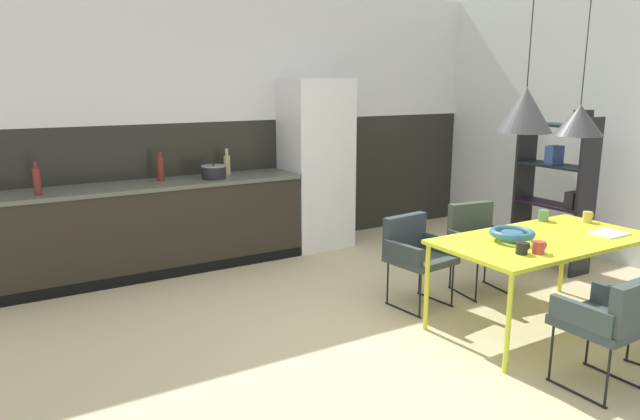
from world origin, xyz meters
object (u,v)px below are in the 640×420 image
object	(u,v)px
cooking_pot	(214,172)
pendant_lamp_over_table_near	(525,110)
bottle_spice_small	(161,168)
pendant_lamp_over_table_far	(579,120)
fruit_bowl	(512,234)
dining_table	(543,243)
armchair_head_of_table	(415,248)
mug_glass_clear	(539,247)
mug_wide_latte	(544,215)
open_book	(608,233)
armchair_far_side	(477,237)
refrigerator_column	(316,164)
mug_tall_blue	(522,248)
armchair_facing_counter	(614,315)
mug_white_ceramic	(588,217)
open_shelf_unit	(556,187)
bottle_oil_tall	(37,181)
bottle_vinegar_dark	(227,164)

from	to	relation	value
cooking_pot	pendant_lamp_over_table_near	world-z (taller)	pendant_lamp_over_table_near
bottle_spice_small	pendant_lamp_over_table_far	size ratio (longest dim) A/B	0.21
fruit_bowl	dining_table	bearing A→B (deg)	-11.60
armchair_head_of_table	dining_table	bearing A→B (deg)	115.20
mug_glass_clear	mug_wide_latte	distance (m)	1.04
open_book	mug_glass_clear	bearing A→B (deg)	-175.90
armchair_far_side	armchair_head_of_table	bearing A→B (deg)	5.60
armchair_far_side	mug_glass_clear	world-z (taller)	mug_glass_clear
dining_table	cooking_pot	bearing A→B (deg)	119.25
mug_glass_clear	pendant_lamp_over_table_near	size ratio (longest dim) A/B	0.09
refrigerator_column	bottle_spice_small	world-z (taller)	refrigerator_column
refrigerator_column	mug_tall_blue	world-z (taller)	refrigerator_column
refrigerator_column	armchair_far_side	world-z (taller)	refrigerator_column
armchair_facing_counter	armchair_far_side	world-z (taller)	armchair_far_side
bottle_spice_small	mug_white_ceramic	bearing A→B (deg)	-45.04
armchair_far_side	open_shelf_unit	bearing A→B (deg)	-167.89
armchair_facing_counter	mug_wide_latte	distance (m)	1.57
mug_glass_clear	mug_white_ceramic	bearing A→B (deg)	19.51
armchair_head_of_table	mug_tall_blue	bearing A→B (deg)	86.02
mug_white_ceramic	open_shelf_unit	distance (m)	1.02
mug_wide_latte	dining_table	bearing A→B (deg)	-141.10
armchair_head_of_table	fruit_bowl	size ratio (longest dim) A/B	2.30
fruit_bowl	pendant_lamp_over_table_far	distance (m)	1.04
mug_tall_blue	bottle_oil_tall	bearing A→B (deg)	132.71
armchair_far_side	open_shelf_unit	xyz separation A→B (m)	(1.19, 0.09, 0.34)
pendant_lamp_over_table_near	armchair_facing_counter	bearing A→B (deg)	-97.02
armchair_head_of_table	fruit_bowl	distance (m)	0.89
open_book	pendant_lamp_over_table_far	size ratio (longest dim) A/B	0.19
refrigerator_column	open_shelf_unit	distance (m)	2.60
armchair_facing_counter	bottle_oil_tall	size ratio (longest dim) A/B	2.55
pendant_lamp_over_table_far	dining_table	bearing A→B (deg)	-174.55
bottle_vinegar_dark	cooking_pot	bearing A→B (deg)	-137.30
armchair_head_of_table	mug_white_ceramic	size ratio (longest dim) A/B	6.35
armchair_facing_counter	bottle_oil_tall	xyz separation A→B (m)	(-2.81, 3.67, 0.54)
open_shelf_unit	bottle_vinegar_dark	bearing A→B (deg)	-127.98
refrigerator_column	dining_table	xyz separation A→B (m)	(0.33, -2.91, -0.29)
cooking_pot	bottle_spice_small	size ratio (longest dim) A/B	0.86
armchair_head_of_table	armchair_facing_counter	size ratio (longest dim) A/B	1.01
mug_glass_clear	bottle_vinegar_dark	size ratio (longest dim) A/B	0.46
bottle_oil_tall	open_shelf_unit	bearing A→B (deg)	-21.83
mug_white_ceramic	pendant_lamp_over_table_far	distance (m)	0.93
refrigerator_column	bottle_spice_small	distance (m)	1.78
fruit_bowl	bottle_spice_small	world-z (taller)	bottle_spice_small
mug_tall_blue	bottle_vinegar_dark	xyz separation A→B (m)	(-0.87, 3.27, 0.26)
open_book	mug_white_ceramic	distance (m)	0.40
bottle_oil_tall	open_shelf_unit	world-z (taller)	open_shelf_unit
mug_glass_clear	refrigerator_column	bearing A→B (deg)	89.08
bottle_vinegar_dark	fruit_bowl	bearing A→B (deg)	-70.46
cooking_pot	bottle_spice_small	world-z (taller)	bottle_spice_small
mug_tall_blue	open_book	bearing A→B (deg)	0.83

